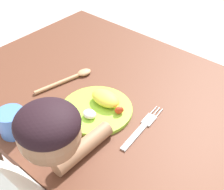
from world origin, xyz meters
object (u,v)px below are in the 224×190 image
Objects in this scene: fork at (141,128)px; drinking_cup at (12,122)px; spoon at (71,78)px; plate at (99,107)px.

drinking_cup is at bearing 126.92° from fork.
plate is at bearing -93.51° from spoon.
drinking_cup is (-0.28, -0.26, 0.04)m from fork.
plate is 1.01× the size of spoon.
drinking_cup is (-0.13, -0.24, 0.03)m from plate.
plate is at bearing 61.92° from drinking_cup.
spoon is (-0.34, 0.03, 0.01)m from fork.
fork is 0.38m from drinking_cup.
spoon is at bearing 78.78° from fork.
spoon is 2.82× the size of drinking_cup.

